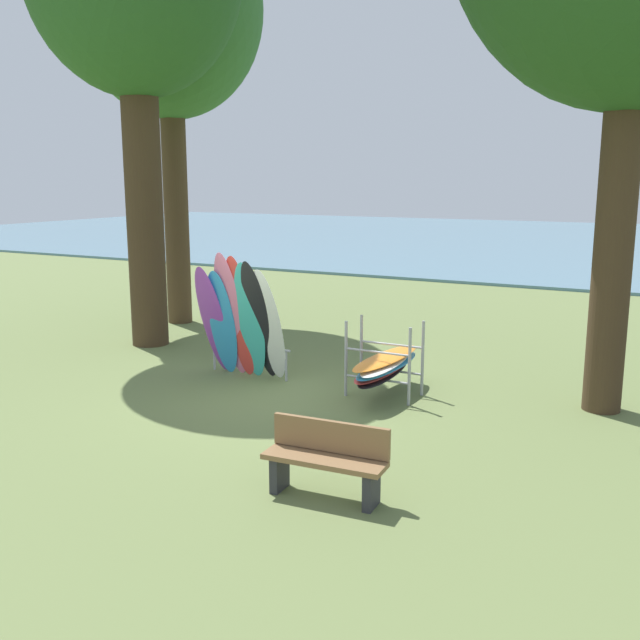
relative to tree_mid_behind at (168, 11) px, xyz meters
name	(u,v)px	position (x,y,z in m)	size (l,w,h in m)	color
ground_plane	(266,396)	(5.17, -4.25, -7.28)	(80.00, 80.00, 0.00)	olive
lake_water	(573,242)	(5.17, 27.59, -7.23)	(80.00, 36.00, 0.10)	slate
tree_mid_behind	(168,11)	(0.00, 0.00, 0.00)	(4.36, 4.36, 9.88)	#4C3823
leaning_board_pile	(241,321)	(4.23, -3.57, -6.23)	(1.74, 0.82, 2.28)	purple
board_storage_rack	(385,365)	(6.89, -3.33, -6.76)	(1.15, 2.13, 1.25)	#9EA0A5
park_bench	(326,458)	(7.77, -7.15, -6.83)	(1.42, 0.49, 0.85)	#2D2D33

